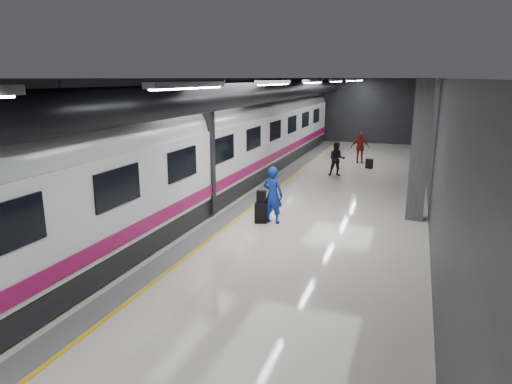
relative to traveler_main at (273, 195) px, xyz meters
The scene contains 9 objects.
ground 0.96m from the traveler_main, behind, with size 40.00×40.00×0.00m, color silver.
platform_hall 2.84m from the traveler_main, 121.54° to the left, with size 10.02×40.02×4.51m.
train 3.71m from the traveler_main, behind, with size 3.05×38.00×4.05m.
traveler_main is the anchor object (origin of this frame).
suitcase_main 0.70m from the traveler_main, 159.02° to the right, with size 0.40×0.25×0.65m, color black.
shoulder_bag 0.38m from the traveler_main, 164.44° to the right, with size 0.29×0.16×0.39m, color black.
traveler_far_a 7.89m from the traveler_main, 84.93° to the left, with size 0.78×0.61×1.60m, color black.
traveler_far_b 11.83m from the traveler_main, 83.72° to the left, with size 0.97×0.41×1.66m, color maroon.
suitcase_far 10.48m from the traveler_main, 79.12° to the left, with size 0.33×0.22×0.49m, color black.
Camera 1 is at (4.41, -13.31, 4.51)m, focal length 32.00 mm.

